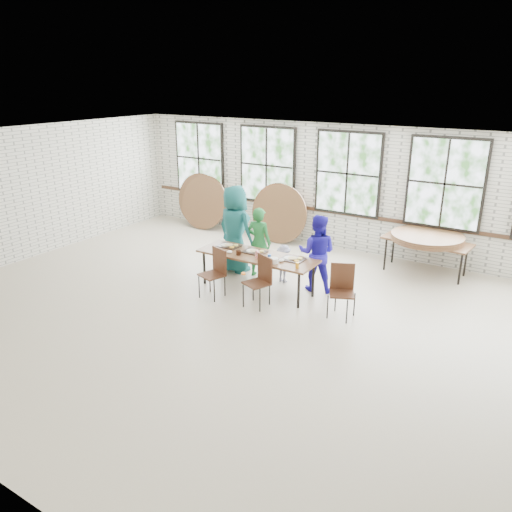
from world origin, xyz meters
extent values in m
plane|color=#C2B59A|center=(0.00, 0.00, 0.00)|extent=(12.00, 12.00, 0.00)
plane|color=white|center=(0.00, 0.00, 3.00)|extent=(12.00, 12.00, 0.00)
plane|color=silver|center=(0.00, 4.50, 1.50)|extent=(12.00, 0.00, 12.00)
plane|color=silver|center=(-6.00, 0.00, 1.50)|extent=(0.00, 9.00, 9.00)
cube|color=#422819|center=(0.00, 4.47, 0.90)|extent=(11.80, 0.05, 0.08)
cube|color=black|center=(-4.40, 4.44, 1.88)|extent=(1.62, 0.05, 1.97)
cube|color=white|center=(-4.40, 4.41, 1.88)|extent=(1.50, 0.01, 1.85)
cube|color=black|center=(-2.20, 4.44, 1.88)|extent=(1.62, 0.05, 1.97)
cube|color=white|center=(-2.20, 4.41, 1.88)|extent=(1.50, 0.01, 1.85)
cube|color=black|center=(0.00, 4.44, 1.88)|extent=(1.62, 0.05, 1.97)
cube|color=white|center=(0.00, 4.41, 1.88)|extent=(1.50, 0.01, 1.85)
cube|color=black|center=(2.20, 4.44, 1.88)|extent=(1.62, 0.05, 1.97)
cube|color=white|center=(2.20, 4.41, 1.88)|extent=(1.50, 0.01, 1.85)
cube|color=brown|center=(-0.48, 1.20, 0.72)|extent=(2.41, 0.82, 0.04)
cylinder|color=black|center=(-1.56, 0.90, 0.35)|extent=(0.05, 0.05, 0.70)
cylinder|color=black|center=(-1.56, 1.50, 0.35)|extent=(0.05, 0.05, 0.70)
cylinder|color=black|center=(0.60, 0.90, 0.35)|extent=(0.05, 0.05, 0.70)
cylinder|color=black|center=(0.60, 1.50, 0.35)|extent=(0.05, 0.05, 0.70)
cube|color=#4A2818|center=(-1.03, 0.45, 0.45)|extent=(0.52, 0.51, 0.03)
cube|color=#4A2818|center=(-0.97, 0.63, 0.70)|extent=(0.41, 0.16, 0.50)
cylinder|color=black|center=(-1.21, 0.28, 0.22)|extent=(0.02, 0.02, 0.44)
cylinder|color=black|center=(-1.21, 0.62, 0.22)|extent=(0.02, 0.02, 0.44)
cylinder|color=black|center=(-0.85, 0.28, 0.22)|extent=(0.02, 0.02, 0.44)
cylinder|color=black|center=(-0.85, 0.62, 0.22)|extent=(0.02, 0.02, 0.44)
cube|color=#4A2818|center=(-0.09, 0.56, 0.45)|extent=(0.54, 0.53, 0.03)
cube|color=#4A2818|center=(-0.02, 0.73, 0.70)|extent=(0.40, 0.19, 0.50)
cylinder|color=black|center=(-0.27, 0.39, 0.22)|extent=(0.02, 0.02, 0.44)
cylinder|color=black|center=(-0.27, 0.73, 0.22)|extent=(0.02, 0.02, 0.44)
cylinder|color=black|center=(0.09, 0.39, 0.22)|extent=(0.02, 0.02, 0.44)
cylinder|color=black|center=(0.09, 0.73, 0.22)|extent=(0.02, 0.02, 0.44)
cube|color=#4A2818|center=(1.41, 0.96, 0.45)|extent=(0.55, 0.54, 0.03)
cube|color=#4A2818|center=(1.33, 1.14, 0.70)|extent=(0.39, 0.20, 0.50)
cylinder|color=black|center=(1.23, 0.79, 0.22)|extent=(0.02, 0.02, 0.44)
cylinder|color=black|center=(1.23, 1.13, 0.22)|extent=(0.02, 0.02, 0.44)
cylinder|color=black|center=(1.59, 0.79, 0.22)|extent=(0.02, 0.02, 0.44)
cylinder|color=black|center=(1.59, 1.13, 0.22)|extent=(0.02, 0.02, 0.44)
imported|color=#154D53|center=(-1.44, 1.85, 0.94)|extent=(1.02, 0.77, 1.89)
imported|color=#1B672C|center=(-0.84, 1.85, 0.75)|extent=(0.58, 0.40, 1.50)
imported|color=#12143A|center=(-0.24, 1.85, 0.40)|extent=(0.52, 0.30, 0.80)
imported|color=#2218AD|center=(0.50, 1.85, 0.77)|extent=(0.87, 0.76, 1.54)
cube|color=brown|center=(2.09, 3.89, 0.72)|extent=(1.87, 0.93, 0.04)
cylinder|color=black|center=(1.31, 3.62, 0.35)|extent=(0.04, 0.04, 0.70)
cylinder|color=black|center=(1.31, 4.17, 0.35)|extent=(0.04, 0.04, 0.70)
cylinder|color=black|center=(2.87, 3.62, 0.35)|extent=(0.04, 0.04, 0.70)
cylinder|color=black|center=(2.87, 4.17, 0.35)|extent=(0.04, 0.04, 0.70)
cube|color=black|center=(-1.24, 1.33, 0.75)|extent=(0.44, 0.33, 0.02)
cube|color=black|center=(-0.60, 1.30, 0.75)|extent=(0.44, 0.33, 0.02)
cube|color=black|center=(0.24, 1.33, 0.75)|extent=(0.44, 0.33, 0.02)
cylinder|color=black|center=(-0.78, 1.00, 0.79)|extent=(0.09, 0.09, 0.09)
cube|color=red|center=(-0.37, 1.04, 0.80)|extent=(0.06, 0.06, 0.11)
cylinder|color=#1646A9|center=(-0.14, 1.10, 0.79)|extent=(0.07, 0.07, 0.10)
cylinder|color=orange|center=(0.52, 0.98, 0.80)|extent=(0.07, 0.07, 0.11)
cylinder|color=white|center=(0.03, 0.97, 0.79)|extent=(0.17, 0.17, 0.10)
ellipsoid|color=white|center=(-0.99, 1.00, 0.76)|extent=(0.11, 0.11, 0.05)
ellipsoid|color=white|center=(0.10, 1.13, 0.76)|extent=(0.11, 0.11, 0.05)
cylinder|color=brown|center=(2.09, 3.89, 0.76)|extent=(1.50, 1.50, 0.04)
cylinder|color=brown|center=(2.09, 3.89, 0.80)|extent=(1.50, 1.50, 0.04)
cylinder|color=brown|center=(2.09, 3.89, 0.85)|extent=(1.50, 1.50, 0.04)
cylinder|color=brown|center=(-4.26, 4.21, 0.73)|extent=(1.50, 0.26, 1.49)
cylinder|color=brown|center=(-4.04, 4.11, 0.73)|extent=(1.50, 0.45, 1.46)
cylinder|color=brown|center=(-1.75, 4.21, 0.73)|extent=(1.50, 0.34, 1.48)
cylinder|color=brown|center=(-1.62, 4.11, 0.74)|extent=(1.50, 0.33, 1.48)
camera|label=1|loc=(4.37, -6.55, 4.00)|focal=35.00mm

